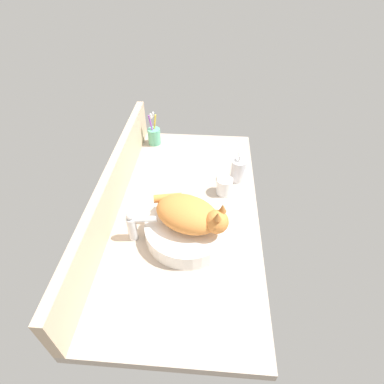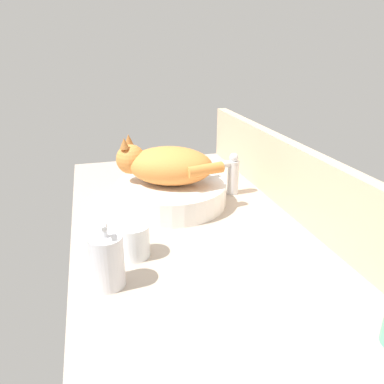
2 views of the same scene
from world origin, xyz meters
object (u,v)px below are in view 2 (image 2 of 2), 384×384
(faucet, at_px, (230,173))
(soap_dispenser, at_px, (107,261))
(water_glass, at_px, (134,243))
(cat, at_px, (166,165))
(sink_basin, at_px, (171,193))

(faucet, height_order, soap_dispenser, soap_dispenser)
(soap_dispenser, distance_m, water_glass, 0.12)
(cat, bearing_deg, faucet, 96.22)
(cat, bearing_deg, water_glass, -25.98)
(soap_dispenser, relative_size, water_glass, 1.86)
(sink_basin, height_order, faucet, faucet)
(cat, bearing_deg, sink_basin, 70.66)
(sink_basin, xyz_separation_m, faucet, (-0.03, 0.20, 0.04))
(cat, distance_m, soap_dispenser, 0.43)
(faucet, bearing_deg, water_glass, -49.41)
(faucet, distance_m, soap_dispenser, 0.57)
(cat, height_order, water_glass, cat)
(water_glass, bearing_deg, faucet, 130.59)
(cat, xyz_separation_m, water_glass, (0.27, -0.13, -0.09))
(soap_dispenser, bearing_deg, cat, 152.06)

